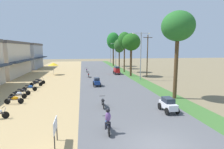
% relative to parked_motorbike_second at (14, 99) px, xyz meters
% --- Properties ---
extents(ground_plane, '(180.00, 180.00, 0.00)m').
position_rel_parked_motorbike_second_xyz_m(ground_plane, '(10.82, -9.81, -0.55)').
color(ground_plane, '#7A6B4C').
extents(road_strip, '(9.00, 140.00, 0.08)m').
position_rel_parked_motorbike_second_xyz_m(road_strip, '(10.82, -9.81, -0.51)').
color(road_strip, '#565659').
rests_on(road_strip, ground).
extents(shophouse_mid, '(8.85, 13.54, 6.90)m').
position_rel_parked_motorbike_second_xyz_m(shophouse_mid, '(-9.15, 20.51, 2.90)').
color(shophouse_mid, beige).
rests_on(shophouse_mid, ground).
extents(shophouse_far, '(9.46, 10.73, 6.90)m').
position_rel_parked_motorbike_second_xyz_m(shophouse_far, '(-9.15, 34.39, 2.91)').
color(shophouse_far, '#999EA8').
rests_on(shophouse_far, ground).
extents(parked_motorbike_second, '(1.80, 0.54, 0.94)m').
position_rel_parked_motorbike_second_xyz_m(parked_motorbike_second, '(0.00, 0.00, 0.00)').
color(parked_motorbike_second, black).
rests_on(parked_motorbike_second, dirt_shoulder).
extents(parked_motorbike_third, '(1.80, 0.54, 0.94)m').
position_rel_parked_motorbike_second_xyz_m(parked_motorbike_third, '(-0.25, 1.95, 0.00)').
color(parked_motorbike_third, black).
rests_on(parked_motorbike_third, dirt_shoulder).
extents(parked_motorbike_fourth, '(1.80, 0.54, 0.94)m').
position_rel_parked_motorbike_second_xyz_m(parked_motorbike_fourth, '(-0.26, 3.45, 0.00)').
color(parked_motorbike_fourth, black).
rests_on(parked_motorbike_fourth, dirt_shoulder).
extents(parked_motorbike_fifth, '(1.80, 0.54, 0.94)m').
position_rel_parked_motorbike_second_xyz_m(parked_motorbike_fifth, '(-0.02, 5.52, 0.00)').
color(parked_motorbike_fifth, black).
rests_on(parked_motorbike_fifth, dirt_shoulder).
extents(parked_motorbike_sixth, '(1.80, 0.54, 0.94)m').
position_rel_parked_motorbike_second_xyz_m(parked_motorbike_sixth, '(0.04, 8.68, 0.00)').
color(parked_motorbike_sixth, black).
rests_on(parked_motorbike_sixth, dirt_shoulder).
extents(parked_motorbike_seventh, '(1.80, 0.54, 0.94)m').
position_rel_parked_motorbike_second_xyz_m(parked_motorbike_seventh, '(0.09, 10.27, 0.00)').
color(parked_motorbike_seventh, black).
rests_on(parked_motorbike_seventh, dirt_shoulder).
extents(street_signboard, '(0.06, 1.30, 1.50)m').
position_rel_parked_motorbike_second_xyz_m(street_signboard, '(5.11, -8.59, 0.55)').
color(street_signboard, '#262628').
rests_on(street_signboard, dirt_shoulder).
extents(vendor_umbrella, '(2.20, 2.20, 2.52)m').
position_rel_parked_motorbike_second_xyz_m(vendor_umbrella, '(0.78, 20.22, 1.75)').
color(vendor_umbrella, '#99999E').
rests_on(vendor_umbrella, dirt_shoulder).
extents(median_tree_nearest, '(3.45, 3.45, 9.32)m').
position_rel_parked_motorbike_second_xyz_m(median_tree_nearest, '(16.67, -0.56, 7.13)').
color(median_tree_nearest, '#4C351E').
rests_on(median_tree_nearest, median_strip).
extents(median_tree_second, '(3.58, 3.58, 8.40)m').
position_rel_parked_motorbike_second_xyz_m(median_tree_second, '(16.23, 16.08, 6.13)').
color(median_tree_second, '#4C351E').
rests_on(median_tree_second, median_strip).
extents(median_tree_third, '(3.02, 3.02, 9.21)m').
position_rel_parked_motorbike_second_xyz_m(median_tree_third, '(16.39, 22.46, 6.75)').
color(median_tree_third, '#4C351E').
rests_on(median_tree_third, median_strip).
extents(median_tree_fourth, '(2.94, 2.94, 7.98)m').
position_rel_parked_motorbike_second_xyz_m(median_tree_fourth, '(16.71, 29.83, 5.61)').
color(median_tree_fourth, '#4C351E').
rests_on(median_tree_fourth, median_strip).
extents(median_tree_fifth, '(4.04, 4.04, 10.39)m').
position_rel_parked_motorbike_second_xyz_m(median_tree_fifth, '(16.39, 37.49, 7.30)').
color(median_tree_fifth, '#4C351E').
rests_on(median_tree_fifth, median_strip).
extents(streetlamp_near, '(3.16, 0.20, 8.16)m').
position_rel_parked_motorbike_second_xyz_m(streetlamp_near, '(16.62, 11.26, 4.19)').
color(streetlamp_near, gray).
rests_on(streetlamp_near, median_strip).
extents(streetlamp_mid, '(3.16, 0.20, 7.07)m').
position_rel_parked_motorbike_second_xyz_m(streetlamp_mid, '(16.62, 34.46, 3.63)').
color(streetlamp_mid, gray).
rests_on(streetlamp_mid, median_strip).
extents(streetlamp_far, '(3.16, 0.20, 7.37)m').
position_rel_parked_motorbike_second_xyz_m(streetlamp_far, '(16.62, 44.33, 3.78)').
color(streetlamp_far, gray).
rests_on(streetlamp_far, median_strip).
extents(utility_pole_near, '(1.80, 0.20, 8.08)m').
position_rel_parked_motorbike_second_xyz_m(utility_pole_near, '(19.16, 14.87, 3.67)').
color(utility_pole_near, brown).
rests_on(utility_pole_near, ground).
extents(car_hatchback_white, '(1.04, 2.00, 1.23)m').
position_rel_parked_motorbike_second_xyz_m(car_hatchback_white, '(13.89, -4.60, 0.19)').
color(car_hatchback_white, silver).
rests_on(car_hatchback_white, road_strip).
extents(car_hatchback_blue, '(1.04, 2.00, 1.23)m').
position_rel_parked_motorbike_second_xyz_m(car_hatchback_blue, '(8.72, 7.26, 0.19)').
color(car_hatchback_blue, navy).
rests_on(car_hatchback_blue, road_strip).
extents(car_van_red, '(1.19, 2.41, 1.67)m').
position_rel_parked_motorbike_second_xyz_m(car_van_red, '(13.90, 18.84, 0.47)').
color(car_van_red, red).
rests_on(car_van_red, road_strip).
extents(motorbike_ahead_second, '(0.54, 1.80, 1.66)m').
position_rel_parked_motorbike_second_xyz_m(motorbike_ahead_second, '(8.22, -7.61, 0.30)').
color(motorbike_ahead_second, black).
rests_on(motorbike_ahead_second, road_strip).
extents(motorbike_ahead_third, '(0.54, 1.80, 0.94)m').
position_rel_parked_motorbike_second_xyz_m(motorbike_ahead_third, '(8.50, -2.37, 0.02)').
color(motorbike_ahead_third, black).
rests_on(motorbike_ahead_third, road_strip).
extents(motorbike_ahead_fourth, '(0.54, 1.80, 0.94)m').
position_rel_parked_motorbike_second_xyz_m(motorbike_ahead_fourth, '(7.83, 15.59, 0.02)').
color(motorbike_ahead_fourth, black).
rests_on(motorbike_ahead_fourth, road_strip).
extents(motorbike_ahead_fifth, '(0.54, 1.80, 0.94)m').
position_rel_parked_motorbike_second_xyz_m(motorbike_ahead_fifth, '(7.69, 23.54, 0.02)').
color(motorbike_ahead_fifth, black).
rests_on(motorbike_ahead_fifth, road_strip).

